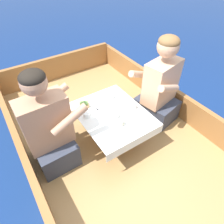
{
  "coord_description": "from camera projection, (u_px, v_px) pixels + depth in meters",
  "views": [
    {
      "loc": [
        -0.83,
        -1.25,
        2.07
      ],
      "look_at": [
        0.0,
        -0.01,
        0.73
      ],
      "focal_mm": 32.0,
      "sensor_mm": 36.0,
      "label": 1
    }
  ],
  "objects": [
    {
      "name": "boat_deck",
      "position": [
        112.0,
        146.0,
        2.38
      ],
      "size": [
        1.86,
        3.05,
        0.36
      ],
      "primitive_type": "cube",
      "color": "#A87F4C",
      "rests_on": "ground_plane"
    },
    {
      "name": "utensil_fork_starboard",
      "position": [
        101.0,
        111.0,
        2.05
      ],
      "size": [
        0.08,
        0.17,
        0.0
      ],
      "rotation": [
        0.0,
        0.0,
        1.95
      ],
      "color": "silver",
      "rests_on": "cockpit_table"
    },
    {
      "name": "ground_plane",
      "position": [
        112.0,
        155.0,
        2.5
      ],
      "size": [
        60.0,
        60.0,
        0.0
      ],
      "primitive_type": "plane",
      "color": "navy"
    },
    {
      "name": "gunwale_port",
      "position": [
        28.0,
        166.0,
        1.79
      ],
      "size": [
        0.06,
        3.05,
        0.31
      ],
      "primitive_type": "cube",
      "color": "#936033",
      "rests_on": "boat_deck"
    },
    {
      "name": "coffee_cup_starboard",
      "position": [
        133.0,
        106.0,
        2.06
      ],
      "size": [
        0.09,
        0.06,
        0.06
      ],
      "color": "white",
      "rests_on": "cockpit_table"
    },
    {
      "name": "gunwale_starboard",
      "position": [
        171.0,
        98.0,
        2.53
      ],
      "size": [
        0.06,
        3.05,
        0.31
      ],
      "primitive_type": "cube",
      "color": "#936033",
      "rests_on": "boat_deck"
    },
    {
      "name": "bowl_starboard_near",
      "position": [
        117.0,
        103.0,
        2.11
      ],
      "size": [
        0.12,
        0.12,
        0.04
      ],
      "color": "white",
      "rests_on": "cockpit_table"
    },
    {
      "name": "plate_bread",
      "position": [
        135.0,
        119.0,
        1.96
      ],
      "size": [
        0.17,
        0.17,
        0.01
      ],
      "color": "white",
      "rests_on": "cockpit_table"
    },
    {
      "name": "coffee_cup_port",
      "position": [
        87.0,
        115.0,
        1.97
      ],
      "size": [
        0.09,
        0.06,
        0.05
      ],
      "color": "white",
      "rests_on": "cockpit_table"
    },
    {
      "name": "plate_sandwich",
      "position": [
        84.0,
        106.0,
        2.1
      ],
      "size": [
        0.19,
        0.19,
        0.01
      ],
      "color": "white",
      "rests_on": "cockpit_table"
    },
    {
      "name": "bowl_center_far",
      "position": [
        112.0,
        115.0,
        1.97
      ],
      "size": [
        0.14,
        0.14,
        0.04
      ],
      "color": "white",
      "rests_on": "cockpit_table"
    },
    {
      "name": "person_port",
      "position": [
        49.0,
        130.0,
        1.78
      ],
      "size": [
        0.53,
        0.45,
        1.01
      ],
      "rotation": [
        0.0,
        0.0,
        0.02
      ],
      "color": "#333847",
      "rests_on": "boat_deck"
    },
    {
      "name": "utensil_knife_starboard",
      "position": [
        130.0,
        132.0,
        1.83
      ],
      "size": [
        0.12,
        0.14,
        0.0
      ],
      "rotation": [
        0.0,
        0.0,
        0.87
      ],
      "color": "silver",
      "rests_on": "cockpit_table"
    },
    {
      "name": "tin_can",
      "position": [
        121.0,
        123.0,
        1.89
      ],
      "size": [
        0.07,
        0.07,
        0.05
      ],
      "color": "silver",
      "rests_on": "cockpit_table"
    },
    {
      "name": "bowl_port_near",
      "position": [
        107.0,
        98.0,
        2.18
      ],
      "size": [
        0.15,
        0.15,
        0.04
      ],
      "color": "white",
      "rests_on": "cockpit_table"
    },
    {
      "name": "bow_coaming",
      "position": [
        58.0,
        67.0,
        3.07
      ],
      "size": [
        1.74,
        0.06,
        0.36
      ],
      "primitive_type": "cube",
      "color": "#936033",
      "rests_on": "boat_deck"
    },
    {
      "name": "utensil_spoon_port",
      "position": [
        117.0,
        138.0,
        1.78
      ],
      "size": [
        0.05,
        0.17,
        0.01
      ],
      "rotation": [
        0.0,
        0.0,
        1.39
      ],
      "color": "silver",
      "rests_on": "cockpit_table"
    },
    {
      "name": "person_starboard",
      "position": [
        160.0,
        89.0,
        2.22
      ],
      "size": [
        0.58,
        0.52,
        1.02
      ],
      "rotation": [
        0.0,
        0.0,
        3.34
      ],
      "color": "#333847",
      "rests_on": "boat_deck"
    },
    {
      "name": "sandwich",
      "position": [
        84.0,
        104.0,
        2.08
      ],
      "size": [
        0.11,
        0.11,
        0.05
      ],
      "rotation": [
        0.0,
        0.0,
        -0.32
      ],
      "color": "tan",
      "rests_on": "plate_sandwich"
    },
    {
      "name": "cockpit_table",
      "position": [
        112.0,
        116.0,
        2.05
      ],
      "size": [
        0.65,
        0.8,
        0.35
      ],
      "color": "#B2B2B7",
      "rests_on": "boat_deck"
    }
  ]
}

